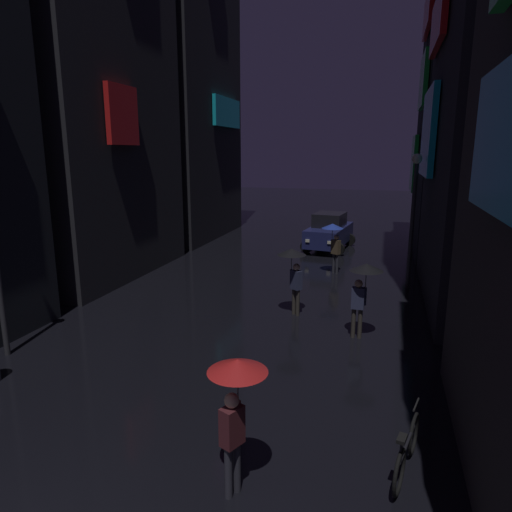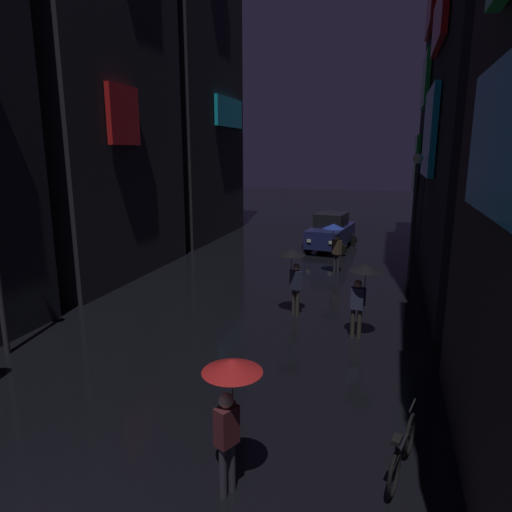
{
  "view_description": "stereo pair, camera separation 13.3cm",
  "coord_description": "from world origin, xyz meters",
  "px_view_note": "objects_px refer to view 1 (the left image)",
  "views": [
    {
      "loc": [
        4.04,
        -3.26,
        5.05
      ],
      "look_at": [
        0.0,
        10.85,
        1.67
      ],
      "focal_mm": 32.0,
      "sensor_mm": 36.0,
      "label": 1
    },
    {
      "loc": [
        4.17,
        -3.23,
        5.05
      ],
      "look_at": [
        0.0,
        10.85,
        1.67
      ],
      "focal_mm": 32.0,
      "sensor_mm": 36.0,
      "label": 2
    }
  ],
  "objects_px": {
    "pedestrian_midstreet_centre_blue": "(334,234)",
    "bicycle_parked_at_storefront": "(407,451)",
    "car_distant": "(329,232)",
    "pedestrian_foreground_left_black": "(293,263)",
    "pedestrian_foreground_right_red": "(236,390)",
    "streetlamp_right_far": "(414,205)",
    "pedestrian_midstreet_left_black": "(364,280)"
  },
  "relations": [
    {
      "from": "pedestrian_foreground_right_red",
      "to": "bicycle_parked_at_storefront",
      "type": "bearing_deg",
      "value": 23.68
    },
    {
      "from": "bicycle_parked_at_storefront",
      "to": "pedestrian_midstreet_centre_blue",
      "type": "bearing_deg",
      "value": 102.11
    },
    {
      "from": "pedestrian_foreground_left_black",
      "to": "pedestrian_foreground_right_red",
      "type": "height_order",
      "value": "same"
    },
    {
      "from": "pedestrian_midstreet_centre_blue",
      "to": "car_distant",
      "type": "height_order",
      "value": "pedestrian_midstreet_centre_blue"
    },
    {
      "from": "pedestrian_foreground_left_black",
      "to": "car_distant",
      "type": "height_order",
      "value": "pedestrian_foreground_left_black"
    },
    {
      "from": "car_distant",
      "to": "streetlamp_right_far",
      "type": "relative_size",
      "value": 0.87
    },
    {
      "from": "pedestrian_foreground_right_red",
      "to": "streetlamp_right_far",
      "type": "xyz_separation_m",
      "value": [
        2.9,
        11.85,
        1.48
      ]
    },
    {
      "from": "pedestrian_foreground_right_red",
      "to": "streetlamp_right_far",
      "type": "distance_m",
      "value": 12.29
    },
    {
      "from": "bicycle_parked_at_storefront",
      "to": "streetlamp_right_far",
      "type": "distance_m",
      "value": 11.11
    },
    {
      "from": "pedestrian_foreground_right_red",
      "to": "pedestrian_foreground_left_black",
      "type": "bearing_deg",
      "value": 95.33
    },
    {
      "from": "pedestrian_foreground_right_red",
      "to": "pedestrian_midstreet_left_black",
      "type": "height_order",
      "value": "same"
    },
    {
      "from": "pedestrian_midstreet_centre_blue",
      "to": "bicycle_parked_at_storefront",
      "type": "relative_size",
      "value": 1.19
    },
    {
      "from": "pedestrian_foreground_left_black",
      "to": "pedestrian_midstreet_centre_blue",
      "type": "height_order",
      "value": "same"
    },
    {
      "from": "pedestrian_midstreet_left_black",
      "to": "pedestrian_midstreet_centre_blue",
      "type": "height_order",
      "value": "same"
    },
    {
      "from": "pedestrian_foreground_left_black",
      "to": "pedestrian_midstreet_left_black",
      "type": "relative_size",
      "value": 1.0
    },
    {
      "from": "bicycle_parked_at_storefront",
      "to": "pedestrian_foreground_left_black",
      "type": "bearing_deg",
      "value": 115.68
    },
    {
      "from": "pedestrian_foreground_right_red",
      "to": "pedestrian_midstreet_left_black",
      "type": "distance_m",
      "value": 6.64
    },
    {
      "from": "pedestrian_foreground_left_black",
      "to": "pedestrian_midstreet_left_black",
      "type": "xyz_separation_m",
      "value": [
        2.2,
        -1.33,
        0.0
      ]
    },
    {
      "from": "pedestrian_midstreet_centre_blue",
      "to": "bicycle_parked_at_storefront",
      "type": "bearing_deg",
      "value": -77.89
    },
    {
      "from": "bicycle_parked_at_storefront",
      "to": "car_distant",
      "type": "relative_size",
      "value": 0.41
    },
    {
      "from": "pedestrian_foreground_left_black",
      "to": "car_distant",
      "type": "distance_m",
      "value": 10.29
    },
    {
      "from": "pedestrian_midstreet_centre_blue",
      "to": "car_distant",
      "type": "bearing_deg",
      "value": 98.87
    },
    {
      "from": "pedestrian_midstreet_left_black",
      "to": "pedestrian_midstreet_centre_blue",
      "type": "bearing_deg",
      "value": 103.19
    },
    {
      "from": "car_distant",
      "to": "pedestrian_midstreet_centre_blue",
      "type": "bearing_deg",
      "value": -81.13
    },
    {
      "from": "bicycle_parked_at_storefront",
      "to": "car_distant",
      "type": "height_order",
      "value": "car_distant"
    },
    {
      "from": "pedestrian_foreground_left_black",
      "to": "pedestrian_foreground_right_red",
      "type": "relative_size",
      "value": 1.0
    },
    {
      "from": "pedestrian_foreground_right_red",
      "to": "pedestrian_midstreet_centre_blue",
      "type": "distance_m",
      "value": 13.18
    },
    {
      "from": "bicycle_parked_at_storefront",
      "to": "car_distant",
      "type": "xyz_separation_m",
      "value": [
        -3.36,
        16.97,
        0.54
      ]
    },
    {
      "from": "pedestrian_midstreet_centre_blue",
      "to": "pedestrian_foreground_left_black",
      "type": "bearing_deg",
      "value": -96.71
    },
    {
      "from": "pedestrian_foreground_left_black",
      "to": "bicycle_parked_at_storefront",
      "type": "height_order",
      "value": "pedestrian_foreground_left_black"
    },
    {
      "from": "pedestrian_midstreet_centre_blue",
      "to": "car_distant",
      "type": "xyz_separation_m",
      "value": [
        -0.76,
        4.89,
        -0.74
      ]
    },
    {
      "from": "pedestrian_foreground_right_red",
      "to": "bicycle_parked_at_storefront",
      "type": "xyz_separation_m",
      "value": [
        2.5,
        1.09,
        -1.28
      ]
    }
  ]
}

